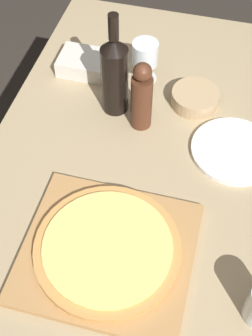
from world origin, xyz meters
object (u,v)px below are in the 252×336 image
object	(u,v)px
pepper_mill	(142,97)
small_bowl	(195,98)
pizza	(108,248)
wine_glass	(145,55)
wine_bottle	(115,74)

from	to	relation	value
pepper_mill	small_bowl	bearing A→B (deg)	40.82
pizza	pepper_mill	bearing A→B (deg)	93.16
pepper_mill	wine_glass	xyz separation A→B (m)	(-0.03, 0.19, -0.01)
wine_glass	pizza	bearing A→B (deg)	-84.58
pizza	pepper_mill	xyz separation A→B (m)	(-0.02, 0.42, 0.07)
wine_bottle	pepper_mill	world-z (taller)	wine_bottle
wine_bottle	wine_glass	xyz separation A→B (m)	(0.05, 0.14, -0.04)
pizza	wine_glass	size ratio (longest dim) A/B	2.56
pizza	wine_bottle	bearing A→B (deg)	103.35
wine_bottle	small_bowl	world-z (taller)	wine_bottle
pizza	pepper_mill	size ratio (longest dim) A/B	1.57
wine_bottle	small_bowl	bearing A→B (deg)	18.10
pepper_mill	wine_glass	world-z (taller)	pepper_mill
pepper_mill	wine_glass	size ratio (longest dim) A/B	1.63
pizza	small_bowl	distance (m)	0.55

